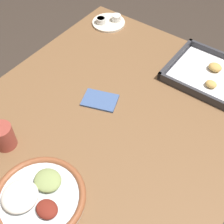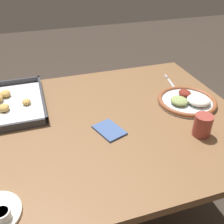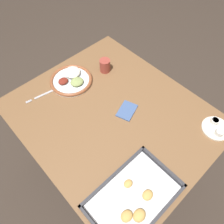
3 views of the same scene
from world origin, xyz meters
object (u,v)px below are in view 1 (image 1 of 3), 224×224
dinner_plate (38,197)px  drinking_cup (3,136)px  saucer_plate (109,21)px  baking_tray (224,79)px  napkin (100,100)px

dinner_plate → drinking_cup: bearing=161.0°
saucer_plate → baking_tray: baking_tray is taller
baking_tray → dinner_plate: bearing=-106.8°
dinner_plate → napkin: 0.41m
drinking_cup → saucer_plate: bearing=100.6°
dinner_plate → napkin: size_ratio=1.84×
saucer_plate → napkin: saucer_plate is taller
baking_tray → drinking_cup: size_ratio=4.83×
napkin → dinner_plate: bearing=-77.5°
dinner_plate → napkin: bearing=102.5°
dinner_plate → drinking_cup: size_ratio=3.10×
baking_tray → napkin: 0.48m
dinner_plate → saucer_plate: bearing=113.5°
saucer_plate → napkin: bearing=-57.1°
drinking_cup → napkin: 0.35m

